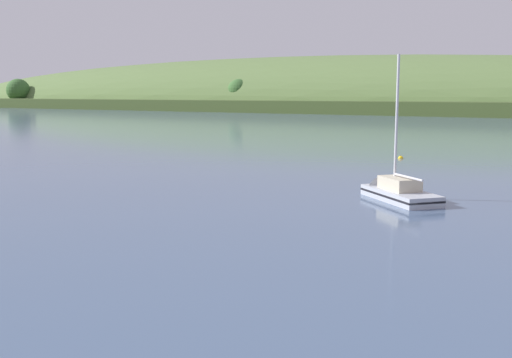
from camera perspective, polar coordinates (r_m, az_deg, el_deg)
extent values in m
cube|color=#3C4E24|center=(213.51, 17.21, 6.62)|extent=(574.79, 118.18, 4.27)
ellipsoid|color=#56703D|center=(267.38, 0.94, 6.78)|extent=(462.81, 124.22, 45.10)
sphere|color=#38602D|center=(333.88, -21.93, 7.93)|extent=(11.96, 11.96, 11.96)
sphere|color=#38602D|center=(235.82, -1.62, 8.45)|extent=(9.70, 9.70, 9.70)
cube|color=#ADB2BC|center=(38.68, 13.72, -1.86)|extent=(5.99, 6.08, 1.11)
cone|color=#ADB2BC|center=(41.28, 11.56, -1.17)|extent=(2.74, 2.72, 2.34)
cube|color=black|center=(38.63, 13.73, -1.49)|extent=(6.00, 6.10, 0.13)
cube|color=#BCB299|center=(38.65, 13.65, -0.44)|extent=(3.10, 3.13, 0.80)
cylinder|color=silver|center=(38.80, 13.39, 5.33)|extent=(0.17, 0.17, 8.51)
cylinder|color=silver|center=(37.74, 14.45, 0.17)|extent=(2.32, 2.40, 0.14)
sphere|color=yellow|center=(63.95, 13.76, 1.94)|extent=(0.54, 0.54, 0.54)
cylinder|color=black|center=(63.92, 13.77, 2.22)|extent=(0.04, 0.04, 0.08)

